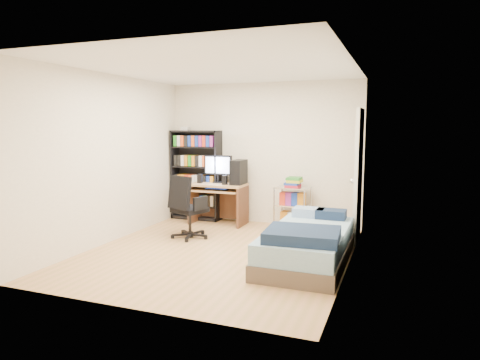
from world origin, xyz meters
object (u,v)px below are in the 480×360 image
at_px(computer_desk, 224,187).
at_px(bed, 307,244).
at_px(media_shelf, 196,174).
at_px(office_chair, 188,218).

bearing_deg(computer_desk, bed, -42.28).
distance_m(media_shelf, bed, 3.17).
bearing_deg(office_chair, media_shelf, 130.82).
distance_m(computer_desk, office_chair, 1.19).
bearing_deg(computer_desk, media_shelf, 164.69).
height_order(media_shelf, computer_desk, media_shelf).
bearing_deg(office_chair, computer_desk, 102.69).
xyz_separation_m(media_shelf, office_chair, (0.50, -1.31, -0.54)).
bearing_deg(media_shelf, office_chair, -69.19).
height_order(media_shelf, office_chair, media_shelf).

